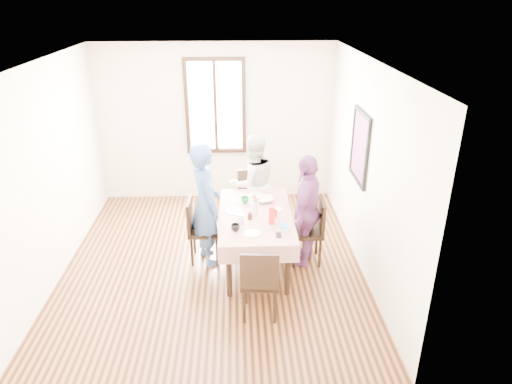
% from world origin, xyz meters
% --- Properties ---
extents(ground, '(4.50, 4.50, 0.00)m').
position_xyz_m(ground, '(0.00, 0.00, 0.00)').
color(ground, black).
rests_on(ground, ground).
extents(back_wall, '(4.00, 0.00, 4.00)m').
position_xyz_m(back_wall, '(0.00, 2.25, 1.35)').
color(back_wall, beige).
rests_on(back_wall, ground).
extents(right_wall, '(0.00, 4.50, 4.50)m').
position_xyz_m(right_wall, '(2.00, 0.00, 1.35)').
color(right_wall, beige).
rests_on(right_wall, ground).
extents(window_frame, '(1.02, 0.06, 1.62)m').
position_xyz_m(window_frame, '(0.00, 2.23, 1.65)').
color(window_frame, black).
rests_on(window_frame, back_wall).
extents(window_pane, '(0.90, 0.02, 1.50)m').
position_xyz_m(window_pane, '(0.00, 2.24, 1.65)').
color(window_pane, white).
rests_on(window_pane, back_wall).
extents(art_poster, '(0.04, 0.76, 0.96)m').
position_xyz_m(art_poster, '(1.98, 0.30, 1.55)').
color(art_poster, red).
rests_on(art_poster, right_wall).
extents(dining_table, '(0.83, 1.53, 0.75)m').
position_xyz_m(dining_table, '(0.58, -0.05, 0.38)').
color(dining_table, black).
rests_on(dining_table, ground).
extents(tablecloth, '(0.95, 1.65, 0.01)m').
position_xyz_m(tablecloth, '(0.58, -0.05, 0.76)').
color(tablecloth, '#5E0802').
rests_on(tablecloth, dining_table).
extents(chair_left, '(0.43, 0.43, 0.91)m').
position_xyz_m(chair_left, '(-0.11, 0.09, 0.46)').
color(chair_left, black).
rests_on(chair_left, ground).
extents(chair_right, '(0.43, 0.43, 0.91)m').
position_xyz_m(chair_right, '(1.27, -0.00, 0.46)').
color(chair_right, black).
rests_on(chair_right, ground).
extents(chair_far, '(0.47, 0.47, 0.91)m').
position_xyz_m(chair_far, '(0.58, 1.00, 0.46)').
color(chair_far, black).
rests_on(chair_far, ground).
extents(chair_near, '(0.45, 0.45, 0.91)m').
position_xyz_m(chair_near, '(0.58, -1.10, 0.46)').
color(chair_near, black).
rests_on(chair_near, ground).
extents(person_left, '(0.60, 0.72, 1.70)m').
position_xyz_m(person_left, '(-0.09, 0.09, 0.85)').
color(person_left, '#385692').
rests_on(person_left, ground).
extents(person_far, '(0.89, 0.79, 1.54)m').
position_xyz_m(person_far, '(0.58, 0.98, 0.77)').
color(person_far, silver).
rests_on(person_far, ground).
extents(person_right, '(0.71, 0.98, 1.55)m').
position_xyz_m(person_right, '(1.26, -0.00, 0.78)').
color(person_right, '#773B77').
rests_on(person_right, ground).
extents(mug_black, '(0.12, 0.12, 0.09)m').
position_xyz_m(mug_black, '(0.31, -0.49, 0.80)').
color(mug_black, black).
rests_on(mug_black, tablecloth).
extents(mug_flag, '(0.13, 0.13, 0.09)m').
position_xyz_m(mug_flag, '(0.82, -0.14, 0.81)').
color(mug_flag, red).
rests_on(mug_flag, tablecloth).
extents(mug_green, '(0.15, 0.15, 0.09)m').
position_xyz_m(mug_green, '(0.44, 0.30, 0.80)').
color(mug_green, '#0C7226').
rests_on(mug_green, tablecloth).
extents(serving_bowl, '(0.28, 0.28, 0.06)m').
position_xyz_m(serving_bowl, '(0.71, 0.33, 0.79)').
color(serving_bowl, white).
rests_on(serving_bowl, tablecloth).
extents(juice_carton, '(0.07, 0.07, 0.23)m').
position_xyz_m(juice_carton, '(0.77, -0.32, 0.88)').
color(juice_carton, red).
rests_on(juice_carton, tablecloth).
extents(butter_tub, '(0.13, 0.13, 0.06)m').
position_xyz_m(butter_tub, '(0.90, -0.52, 0.79)').
color(butter_tub, white).
rests_on(butter_tub, tablecloth).
extents(jam_jar, '(0.06, 0.06, 0.09)m').
position_xyz_m(jam_jar, '(0.50, -0.19, 0.80)').
color(jam_jar, black).
rests_on(jam_jar, tablecloth).
extents(drinking_glass, '(0.07, 0.07, 0.11)m').
position_xyz_m(drinking_glass, '(0.38, -0.27, 0.82)').
color(drinking_glass, silver).
rests_on(drinking_glass, tablecloth).
extents(smartphone, '(0.07, 0.13, 0.01)m').
position_xyz_m(smartphone, '(0.83, -0.64, 0.77)').
color(smartphone, black).
rests_on(smartphone, tablecloth).
extents(flower_vase, '(0.08, 0.08, 0.16)m').
position_xyz_m(flower_vase, '(0.57, -0.04, 0.84)').
color(flower_vase, silver).
rests_on(flower_vase, tablecloth).
extents(plate_left, '(0.20, 0.20, 0.01)m').
position_xyz_m(plate_left, '(0.29, 0.02, 0.77)').
color(plate_left, white).
rests_on(plate_left, tablecloth).
extents(plate_right, '(0.20, 0.20, 0.01)m').
position_xyz_m(plate_right, '(0.85, 0.06, 0.77)').
color(plate_right, white).
rests_on(plate_right, tablecloth).
extents(plate_far, '(0.20, 0.20, 0.01)m').
position_xyz_m(plate_far, '(0.60, 0.53, 0.77)').
color(plate_far, white).
rests_on(plate_far, tablecloth).
extents(plate_near, '(0.20, 0.20, 0.01)m').
position_xyz_m(plate_near, '(0.52, -0.58, 0.77)').
color(plate_near, white).
rests_on(plate_near, tablecloth).
extents(butter_lid, '(0.12, 0.12, 0.01)m').
position_xyz_m(butter_lid, '(0.90, -0.52, 0.83)').
color(butter_lid, blue).
rests_on(butter_lid, butter_tub).
extents(flower_bunch, '(0.09, 0.09, 0.10)m').
position_xyz_m(flower_bunch, '(0.57, -0.04, 0.97)').
color(flower_bunch, yellow).
rests_on(flower_bunch, flower_vase).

